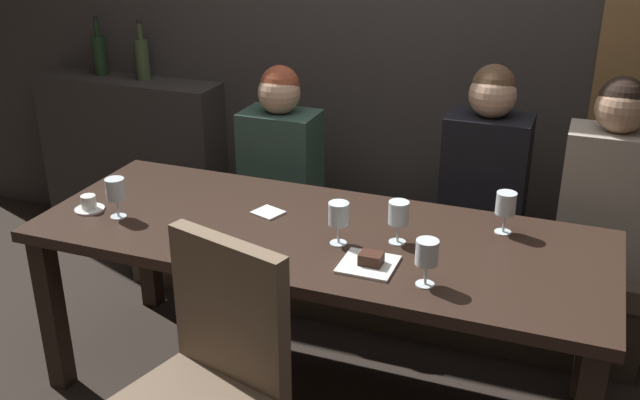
% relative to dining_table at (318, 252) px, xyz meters
% --- Properties ---
extents(ground, '(9.00, 9.00, 0.00)m').
position_rel_dining_table_xyz_m(ground, '(0.00, 0.00, -0.65)').
color(ground, black).
extents(back_counter, '(1.10, 0.28, 0.95)m').
position_rel_dining_table_xyz_m(back_counter, '(-1.55, 1.04, -0.18)').
color(back_counter, '#2F2B29').
rests_on(back_counter, ground).
extents(dining_table, '(2.20, 0.84, 0.74)m').
position_rel_dining_table_xyz_m(dining_table, '(0.00, 0.00, 0.00)').
color(dining_table, black).
rests_on(dining_table, ground).
extents(banquette_bench, '(2.50, 0.44, 0.45)m').
position_rel_dining_table_xyz_m(banquette_bench, '(0.00, 0.70, -0.42)').
color(banquette_bench, '#40352A').
rests_on(banquette_bench, ground).
extents(chair_near_side, '(0.54, 0.54, 0.98)m').
position_rel_dining_table_xyz_m(chair_near_side, '(-0.09, -0.72, -0.09)').
color(chair_near_side, '#302119').
rests_on(chair_near_side, ground).
extents(diner_redhead, '(0.36, 0.24, 0.74)m').
position_rel_dining_table_xyz_m(diner_redhead, '(-0.45, 0.68, 0.15)').
color(diner_redhead, '#2D473D').
rests_on(diner_redhead, banquette_bench).
extents(diner_bearded, '(0.36, 0.24, 0.82)m').
position_rel_dining_table_xyz_m(diner_bearded, '(0.52, 0.70, 0.19)').
color(diner_bearded, black).
rests_on(diner_bearded, banquette_bench).
extents(diner_far_end, '(0.36, 0.24, 0.82)m').
position_rel_dining_table_xyz_m(diner_far_end, '(1.02, 0.68, 0.19)').
color(diner_far_end, '#9E9384').
rests_on(diner_far_end, banquette_bench).
extents(wine_bottle_dark_red, '(0.08, 0.08, 0.33)m').
position_rel_dining_table_xyz_m(wine_bottle_dark_red, '(-1.74, 1.07, 0.42)').
color(wine_bottle_dark_red, black).
rests_on(wine_bottle_dark_red, back_counter).
extents(wine_bottle_pale_label, '(0.08, 0.08, 0.33)m').
position_rel_dining_table_xyz_m(wine_bottle_pale_label, '(-1.45, 1.07, 0.42)').
color(wine_bottle_pale_label, '#384728').
rests_on(wine_bottle_pale_label, back_counter).
extents(wine_glass_near_left, '(0.08, 0.08, 0.16)m').
position_rel_dining_table_xyz_m(wine_glass_near_left, '(0.31, 0.02, 0.20)').
color(wine_glass_near_left, silver).
rests_on(wine_glass_near_left, dining_table).
extents(wine_glass_center_front, '(0.08, 0.08, 0.16)m').
position_rel_dining_table_xyz_m(wine_glass_center_front, '(0.11, -0.07, 0.20)').
color(wine_glass_center_front, silver).
rests_on(wine_glass_center_front, dining_table).
extents(wine_glass_end_left, '(0.08, 0.08, 0.16)m').
position_rel_dining_table_xyz_m(wine_glass_end_left, '(0.66, 0.24, 0.20)').
color(wine_glass_end_left, silver).
rests_on(wine_glass_end_left, dining_table).
extents(wine_glass_end_right, '(0.08, 0.08, 0.16)m').
position_rel_dining_table_xyz_m(wine_glass_end_right, '(0.48, -0.25, 0.20)').
color(wine_glass_end_right, silver).
rests_on(wine_glass_end_right, dining_table).
extents(wine_glass_far_left, '(0.08, 0.08, 0.16)m').
position_rel_dining_table_xyz_m(wine_glass_far_left, '(-0.79, -0.16, 0.20)').
color(wine_glass_far_left, silver).
rests_on(wine_glass_far_left, dining_table).
extents(espresso_cup, '(0.12, 0.12, 0.06)m').
position_rel_dining_table_xyz_m(espresso_cup, '(-0.94, -0.15, 0.11)').
color(espresso_cup, white).
rests_on(espresso_cup, dining_table).
extents(dessert_plate, '(0.19, 0.19, 0.05)m').
position_rel_dining_table_xyz_m(dessert_plate, '(0.26, -0.19, 0.10)').
color(dessert_plate, white).
rests_on(dessert_plate, dining_table).
extents(folded_napkin, '(0.14, 0.13, 0.01)m').
position_rel_dining_table_xyz_m(folded_napkin, '(-0.25, 0.08, 0.09)').
color(folded_napkin, silver).
rests_on(folded_napkin, dining_table).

